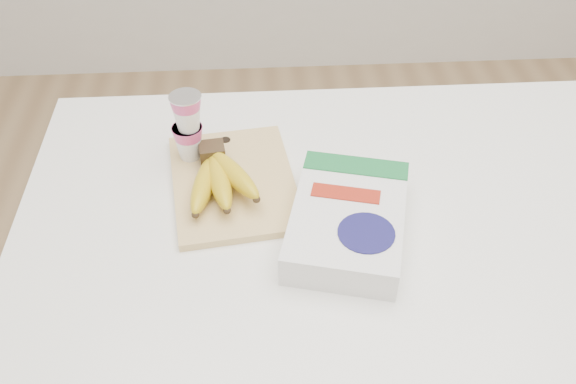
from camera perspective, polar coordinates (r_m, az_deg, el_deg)
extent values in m
cube|color=white|center=(1.52, 4.03, -13.81)|extent=(1.19, 0.80, 0.90)
cube|color=#E7CC7E|center=(1.22, -4.86, 0.84)|extent=(0.26, 0.33, 0.02)
cube|color=#382816|center=(1.24, -6.76, 3.49)|extent=(0.05, 0.05, 0.03)
ellipsoid|color=gold|center=(1.18, -7.47, 0.71)|extent=(0.06, 0.18, 0.05)
sphere|color=#382816|center=(1.12, -8.23, -2.00)|extent=(0.01, 0.01, 0.01)
ellipsoid|color=gold|center=(1.18, -6.12, 1.00)|extent=(0.07, 0.18, 0.05)
sphere|color=#382816|center=(1.12, -5.44, -1.64)|extent=(0.01, 0.01, 0.01)
ellipsoid|color=gold|center=(1.18, -4.83, 1.58)|extent=(0.12, 0.17, 0.05)
sphere|color=#382816|center=(1.12, -2.82, -0.65)|extent=(0.01, 0.01, 0.01)
cylinder|color=silver|center=(1.19, -9.16, 8.37)|extent=(0.06, 0.06, 0.00)
cube|color=white|center=(1.11, 5.33, -2.55)|extent=(0.25, 0.32, 0.06)
cube|color=#186E34|center=(1.18, 6.08, 2.36)|extent=(0.20, 0.10, 0.00)
cylinder|color=#171550|center=(1.05, 6.98, -3.63)|extent=(0.12, 0.12, 0.00)
cube|color=#A22312|center=(1.12, 5.16, -0.13)|extent=(0.12, 0.06, 0.00)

